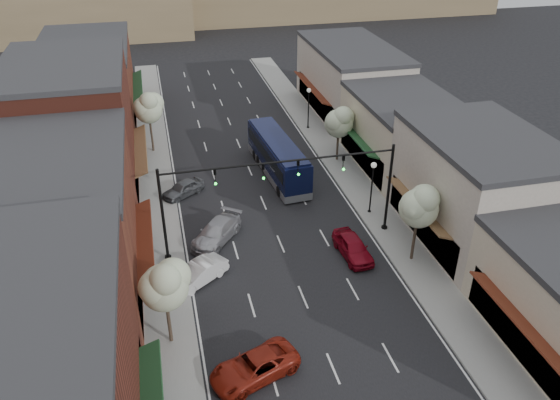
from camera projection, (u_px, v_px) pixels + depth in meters
ground at (312, 318)px, 32.63m from camera, size 160.00×160.00×0.00m
sidewalk_left at (156, 188)px, 46.42m from camera, size 2.80×73.00×0.15m
sidewalk_right at (343, 167)px, 49.82m from camera, size 2.80×73.00×0.15m
curb_left at (173, 186)px, 46.71m from camera, size 0.25×73.00×0.17m
curb_right at (328, 168)px, 49.53m from camera, size 0.25×73.00×0.17m
bldg_left_midnear at (56, 230)px, 32.44m from camera, size 10.14×14.10×9.40m
bldg_left_midfar at (74, 129)px, 43.82m from camera, size 10.14×14.10×10.90m
bldg_left_far at (89, 83)px, 57.88m from camera, size 10.14×18.10×8.40m
bldg_right_midnear at (476, 188)px, 38.46m from camera, size 9.14×12.10×7.90m
bldg_right_midfar at (403, 132)px, 48.91m from camera, size 9.14×12.10×6.40m
bldg_right_far at (350, 79)px, 60.42m from camera, size 9.14×16.10×7.40m
hill_near at (37, 11)px, 91.05m from camera, size 50.00×20.00×8.00m
signal_mast_right at (359, 179)px, 38.15m from camera, size 8.22×0.46×7.00m
signal_mast_left at (198, 198)px, 35.88m from camera, size 8.22×0.46×7.00m
tree_right_near at (420, 205)px, 35.38m from camera, size 2.85×2.65×5.95m
tree_right_far at (340, 121)px, 49.04m from camera, size 2.85×2.65×5.43m
tree_left_near at (165, 284)px, 28.78m from camera, size 2.85×2.65×5.69m
tree_left_far at (149, 107)px, 50.42m from camera, size 2.85×2.65×6.13m
lamp_post_near at (372, 179)px, 41.50m from camera, size 0.44×0.44×4.44m
lamp_post_far at (309, 102)px, 56.19m from camera, size 0.44×0.44×4.44m
coach_bus at (278, 156)px, 47.85m from camera, size 3.29×11.17×3.37m
red_hatchback at (353, 247)px, 37.77m from camera, size 2.04×4.39×1.46m
parked_car_a at (254, 367)px, 28.49m from camera, size 5.29×3.75×1.34m
parked_car_b at (198, 274)px, 35.25m from camera, size 4.25×3.63×1.38m
parked_car_c at (216, 232)px, 39.38m from camera, size 4.64×5.16×1.44m
parked_car_d at (183, 189)px, 45.13m from camera, size 3.96×3.41×1.29m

